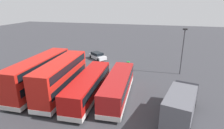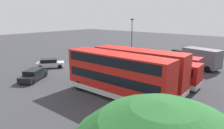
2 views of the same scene
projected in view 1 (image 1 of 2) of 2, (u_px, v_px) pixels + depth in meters
The scene contains 10 objects.
ground_plane at pixel (104, 66), 34.94m from camera, with size 140.00×140.00×0.00m, color #38383D.
bus_single_deck_near_end at pixel (118, 86), 22.89m from camera, with size 3.04×11.03×2.95m.
bus_single_deck_second at pixel (89, 85), 23.03m from camera, with size 3.07×11.69×2.95m.
bus_double_decker_third at pixel (62, 77), 23.44m from camera, with size 3.15×10.89×4.55m.
bus_double_decker_fourth at pixel (40, 74), 24.60m from camera, with size 2.81×11.79×4.55m.
box_truck_blue at pixel (181, 104), 18.65m from camera, with size 4.20×7.88×3.20m.
car_hatchback_silver at pixel (66, 60), 36.59m from camera, with size 4.69×3.83×1.43m.
car_small_green at pixel (98, 56), 39.08m from camera, with size 4.39×4.03×1.43m.
lamp_post_tall at pixel (183, 48), 29.72m from camera, with size 0.70×0.30×7.57m.
waste_bin_yellow at pixel (128, 64), 34.73m from camera, with size 0.60×0.60×0.95m, color #197F33.
Camera 1 is at (-9.77, 31.58, 11.41)m, focal length 29.90 mm.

